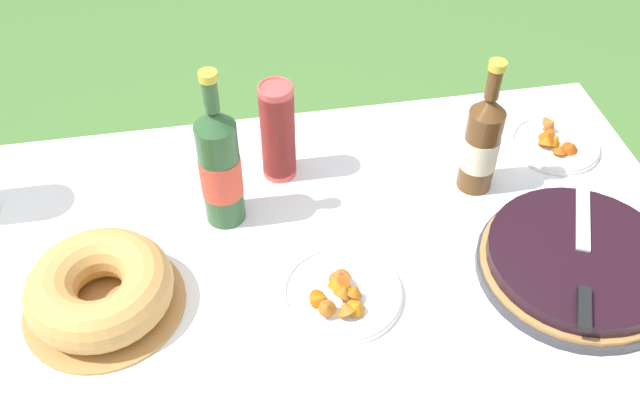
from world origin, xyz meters
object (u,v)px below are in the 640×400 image
cup_stack (278,132)px  cider_bottle_green (220,167)px  serving_knife (584,262)px  snack_plate_left (555,143)px  berry_tart (579,262)px  bundt_cake (100,289)px  snack_plate_near (341,292)px  cider_bottle_amber (482,143)px

cup_stack → cider_bottle_green: (-0.13, -0.11, 0.02)m
serving_knife → snack_plate_left: 0.40m
berry_tart → bundt_cake: bundt_cake is taller
berry_tart → snack_plate_near: size_ratio=1.67×
cup_stack → cider_bottle_amber: 0.42m
cider_bottle_amber → snack_plate_left: (0.22, 0.09, -0.10)m
cider_bottle_amber → snack_plate_near: cider_bottle_amber is taller
snack_plate_left → cider_bottle_amber: bearing=-158.6°
bundt_cake → snack_plate_near: bearing=-7.2°
berry_tart → bundt_cake: 0.88m
berry_tart → cider_bottle_amber: size_ratio=1.22×
berry_tart → serving_knife: (-0.01, -0.03, 0.04)m
cider_bottle_amber → bundt_cake: bearing=-165.8°
bundt_cake → serving_knife: bearing=-6.6°
serving_knife → berry_tart: bearing=-0.0°
bundt_cake → cup_stack: bearing=40.0°
cup_stack → snack_plate_left: bearing=-2.2°
serving_knife → cider_bottle_amber: bearing=43.3°
snack_plate_near → bundt_cake: bearing=172.8°
berry_tart → cider_bottle_green: cider_bottle_green is taller
berry_tart → serving_knife: 0.05m
berry_tart → bundt_cake: (-0.87, 0.07, 0.02)m
cider_bottle_green → snack_plate_left: bearing=6.7°
berry_tart → bundt_cake: bearing=175.2°
bundt_cake → snack_plate_left: (0.98, 0.28, -0.04)m
berry_tart → snack_plate_near: (-0.45, 0.02, -0.01)m
bundt_cake → cider_bottle_amber: 0.79m
bundt_cake → cup_stack: cup_stack is taller
snack_plate_near → snack_plate_left: 0.65m
cider_bottle_green → cup_stack: bearing=41.6°
bundt_cake → snack_plate_left: 1.02m
cider_bottle_amber → cider_bottle_green: bearing=-179.8°
cider_bottle_amber → snack_plate_near: 0.43m
cider_bottle_amber → snack_plate_left: cider_bottle_amber is taller
snack_plate_left → bundt_cake: bearing=-164.1°
berry_tart → snack_plate_left: (0.11, 0.35, -0.02)m
cup_stack → snack_plate_left: 0.63m
cup_stack → cider_bottle_amber: size_ratio=0.74×
cider_bottle_amber → snack_plate_left: bearing=21.4°
cider_bottle_green → cider_bottle_amber: 0.53m
berry_tart → cup_stack: size_ratio=1.65×
serving_knife → cider_bottle_amber: cider_bottle_amber is taller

